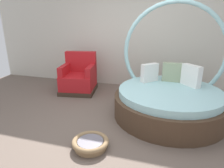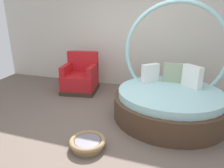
{
  "view_description": "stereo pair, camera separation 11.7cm",
  "coord_description": "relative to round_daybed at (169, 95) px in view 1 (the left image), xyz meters",
  "views": [
    {
      "loc": [
        0.91,
        -2.71,
        1.7
      ],
      "look_at": [
        -0.09,
        0.64,
        0.55
      ],
      "focal_mm": 31.71,
      "sensor_mm": 36.0,
      "label": 1
    },
    {
      "loc": [
        1.02,
        -2.68,
        1.7
      ],
      "look_at": [
        -0.09,
        0.64,
        0.55
      ],
      "focal_mm": 31.71,
      "sensor_mm": 36.0,
      "label": 2
    }
  ],
  "objects": [
    {
      "name": "back_wall",
      "position": [
        -0.95,
        1.49,
        1.22
      ],
      "size": [
        8.0,
        0.12,
        3.18
      ],
      "primitive_type": "cube",
      "color": "beige",
      "rests_on": "ground_plane"
    },
    {
      "name": "pet_basket",
      "position": [
        -0.99,
        -1.38,
        -0.3
      ],
      "size": [
        0.51,
        0.51,
        0.13
      ],
      "color": "#8E704C",
      "rests_on": "ground_plane"
    },
    {
      "name": "red_armchair",
      "position": [
        -2.14,
        0.67,
        -0.04
      ],
      "size": [
        0.92,
        0.92,
        0.94
      ],
      "color": "#38281E",
      "rests_on": "ground_plane"
    },
    {
      "name": "round_daybed",
      "position": [
        0.0,
        0.0,
        0.0
      ],
      "size": [
        1.97,
        1.97,
        2.05
      ],
      "color": "#473323",
      "rests_on": "ground_plane"
    },
    {
      "name": "ground_plane",
      "position": [
        -0.95,
        -0.82,
        -0.38
      ],
      "size": [
        8.0,
        8.0,
        0.02
      ],
      "primitive_type": "cube",
      "color": "#66564C"
    }
  ]
}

